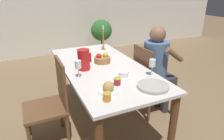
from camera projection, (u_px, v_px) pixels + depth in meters
name	position (u px, v px, depth m)	size (l,w,h in m)	color
ground_plane	(103.00, 120.00, 2.57)	(20.00, 20.00, 0.00)	#7F6647
wall_back	(52.00, 0.00, 4.65)	(10.00, 0.06, 2.60)	silver
dining_table	(102.00, 74.00, 2.32)	(0.86, 1.78, 0.74)	silver
chair_person_side	(149.00, 80.00, 2.55)	(0.42, 0.42, 0.92)	brown
chair_opposite	(52.00, 102.00, 2.06)	(0.42, 0.42, 0.92)	brown
person_seated	(157.00, 64.00, 2.49)	(0.39, 0.41, 1.16)	#33333D
red_pitcher	(84.00, 60.00, 2.14)	(0.15, 0.13, 0.23)	red
wine_glass_water	(78.00, 65.00, 1.93)	(0.06, 0.06, 0.18)	white
wine_glass_juice	(152.00, 64.00, 1.98)	(0.06, 0.06, 0.18)	white
teacup_near_person	(123.00, 75.00, 1.98)	(0.15, 0.15, 0.06)	white
serving_tray	(153.00, 86.00, 1.78)	(0.28, 0.28, 0.03)	#B7B2A8
bread_plate	(108.00, 88.00, 1.71)	(0.19, 0.19, 0.10)	white
jam_jar_amber	(117.00, 81.00, 1.83)	(0.07, 0.07, 0.07)	#A81E1E
jam_jar_red	(107.00, 97.00, 1.57)	(0.07, 0.07, 0.07)	#C67A1E
fruit_bowl	(102.00, 59.00, 2.38)	(0.19, 0.19, 0.12)	#9E6B3D
candlestick_tall	(103.00, 40.00, 2.84)	(0.06, 0.06, 0.34)	olive
potted_plant	(101.00, 32.00, 4.86)	(0.51, 0.51, 0.87)	#4C4742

